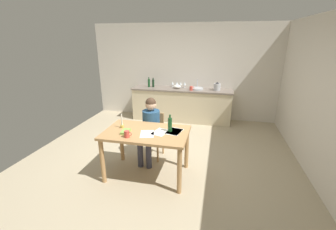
% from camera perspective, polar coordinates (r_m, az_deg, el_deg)
% --- Properties ---
extents(ground_plane, '(5.20, 5.20, 0.04)m').
position_cam_1_polar(ground_plane, '(4.44, -1.61, -11.15)').
color(ground_plane, tan).
extents(wall_back, '(5.20, 0.12, 2.60)m').
position_cam_1_polar(wall_back, '(6.45, 4.13, 10.85)').
color(wall_back, silver).
rests_on(wall_back, ground).
extents(wall_right, '(0.12, 5.20, 2.60)m').
position_cam_1_polar(wall_right, '(4.15, 35.55, 2.79)').
color(wall_right, silver).
rests_on(wall_right, ground).
extents(kitchen_counter, '(2.72, 0.64, 0.90)m').
position_cam_1_polar(kitchen_counter, '(6.28, 3.43, 2.72)').
color(kitchen_counter, beige).
rests_on(kitchen_counter, ground).
extents(dining_table, '(1.35, 0.85, 0.79)m').
position_cam_1_polar(dining_table, '(3.66, -5.52, -5.86)').
color(dining_table, tan).
rests_on(dining_table, ground).
extents(chair_at_table, '(0.42, 0.42, 0.85)m').
position_cam_1_polar(chair_at_table, '(4.35, -3.83, -4.59)').
color(chair_at_table, tan).
rests_on(chair_at_table, ground).
extents(person_seated, '(0.34, 0.60, 1.19)m').
position_cam_1_polar(person_seated, '(4.14, -4.57, -2.75)').
color(person_seated, navy).
rests_on(person_seated, ground).
extents(coffee_mug, '(0.12, 0.08, 0.10)m').
position_cam_1_polar(coffee_mug, '(3.43, -10.38, -4.78)').
color(coffee_mug, '#D84C3F').
rests_on(coffee_mug, dining_table).
extents(candlestick, '(0.06, 0.06, 0.24)m').
position_cam_1_polar(candlestick, '(3.80, -11.61, -2.26)').
color(candlestick, gold).
rests_on(candlestick, dining_table).
extents(book_magazine, '(0.14, 0.21, 0.03)m').
position_cam_1_polar(book_magazine, '(3.61, -10.71, -4.14)').
color(book_magazine, '#83AC4D').
rests_on(book_magazine, dining_table).
extents(paper_letter, '(0.26, 0.33, 0.00)m').
position_cam_1_polar(paper_letter, '(3.59, 1.57, -4.22)').
color(paper_letter, white).
rests_on(paper_letter, dining_table).
extents(paper_bill, '(0.28, 0.34, 0.00)m').
position_cam_1_polar(paper_bill, '(3.58, -1.93, -4.34)').
color(paper_bill, white).
rests_on(paper_bill, dining_table).
extents(paper_envelope, '(0.28, 0.34, 0.00)m').
position_cam_1_polar(paper_envelope, '(3.60, 1.70, -4.14)').
color(paper_envelope, white).
rests_on(paper_envelope, dining_table).
extents(paper_receipt, '(0.28, 0.34, 0.00)m').
position_cam_1_polar(paper_receipt, '(3.52, -5.32, -4.79)').
color(paper_receipt, white).
rests_on(paper_receipt, dining_table).
extents(wine_bottle_on_table, '(0.07, 0.07, 0.28)m').
position_cam_1_polar(wine_bottle_on_table, '(3.56, 0.49, -2.40)').
color(wine_bottle_on_table, '#194C23').
rests_on(wine_bottle_on_table, dining_table).
extents(sink_unit, '(0.36, 0.36, 0.24)m').
position_cam_1_polar(sink_unit, '(6.12, 7.27, 6.71)').
color(sink_unit, '#B2B7BC').
rests_on(sink_unit, kitchen_counter).
extents(bottle_oil, '(0.06, 0.06, 0.27)m').
position_cam_1_polar(bottle_oil, '(6.38, -4.86, 8.15)').
color(bottle_oil, '#194C23').
rests_on(bottle_oil, kitchen_counter).
extents(bottle_vinegar, '(0.06, 0.06, 0.26)m').
position_cam_1_polar(bottle_vinegar, '(6.35, -3.78, 8.09)').
color(bottle_vinegar, black).
rests_on(bottle_vinegar, kitchen_counter).
extents(mixing_bowl, '(0.21, 0.21, 0.10)m').
position_cam_1_polar(mixing_bowl, '(6.20, 2.33, 7.25)').
color(mixing_bowl, white).
rests_on(mixing_bowl, kitchen_counter).
extents(stovetop_kettle, '(0.18, 0.18, 0.22)m').
position_cam_1_polar(stovetop_kettle, '(6.07, 12.36, 7.06)').
color(stovetop_kettle, '#B7BABF').
rests_on(stovetop_kettle, kitchen_counter).
extents(wine_glass_near_sink, '(0.07, 0.07, 0.15)m').
position_cam_1_polar(wine_glass_near_sink, '(6.29, 4.25, 7.93)').
color(wine_glass_near_sink, silver).
rests_on(wine_glass_near_sink, kitchen_counter).
extents(wine_glass_by_kettle, '(0.07, 0.07, 0.15)m').
position_cam_1_polar(wine_glass_by_kettle, '(6.30, 3.23, 7.99)').
color(wine_glass_by_kettle, silver).
rests_on(wine_glass_by_kettle, kitchen_counter).
extents(wine_glass_back_left, '(0.07, 0.07, 0.15)m').
position_cam_1_polar(wine_glass_back_left, '(6.32, 2.27, 8.03)').
color(wine_glass_back_left, silver).
rests_on(wine_glass_back_left, kitchen_counter).
extents(wine_glass_back_right, '(0.07, 0.07, 0.15)m').
position_cam_1_polar(wine_glass_back_right, '(6.35, 1.16, 8.09)').
color(wine_glass_back_right, silver).
rests_on(wine_glass_back_right, kitchen_counter).
extents(teacup_on_counter, '(0.13, 0.09, 0.11)m').
position_cam_1_polar(teacup_on_counter, '(5.98, 5.94, 6.78)').
color(teacup_on_counter, '#D84C3F').
rests_on(teacup_on_counter, kitchen_counter).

